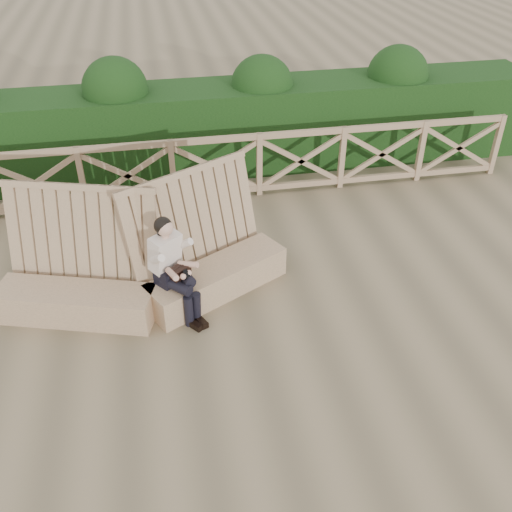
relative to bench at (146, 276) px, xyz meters
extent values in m
plane|color=brown|center=(1.23, -0.96, -0.39)|extent=(60.00, 60.00, 0.00)
cube|color=olive|center=(-0.88, -0.16, -0.18)|extent=(1.99, 1.05, 0.41)
cube|color=olive|center=(-0.80, 0.09, 0.40)|extent=(1.97, 0.99, 1.53)
cube|color=olive|center=(0.89, 0.01, -0.18)|extent=(1.93, 1.36, 0.41)
cube|color=olive|center=(0.76, 0.25, 0.40)|extent=(1.90, 1.30, 1.53)
cube|color=black|center=(0.29, -0.21, 0.13)|extent=(0.41, 0.40, 0.21)
cube|color=beige|center=(0.26, -0.17, 0.45)|extent=(0.46, 0.44, 0.49)
sphere|color=tan|center=(0.29, -0.21, 0.80)|extent=(0.28, 0.28, 0.20)
sphere|color=black|center=(0.27, -0.18, 0.82)|extent=(0.30, 0.30, 0.21)
cylinder|color=black|center=(0.35, -0.42, 0.11)|extent=(0.38, 0.42, 0.14)
cylinder|color=black|center=(0.46, -0.31, 0.18)|extent=(0.38, 0.43, 0.15)
cylinder|color=black|center=(0.47, -0.58, -0.18)|extent=(0.16, 0.16, 0.41)
cylinder|color=black|center=(0.57, -0.53, -0.18)|extent=(0.16, 0.16, 0.41)
cube|color=black|center=(0.52, -0.65, -0.35)|extent=(0.21, 0.23, 0.07)
cube|color=black|center=(0.61, -0.60, -0.35)|extent=(0.21, 0.23, 0.07)
cube|color=black|center=(0.41, -0.33, 0.22)|extent=(0.29, 0.27, 0.17)
cube|color=black|center=(0.49, -0.46, 0.28)|extent=(0.10, 0.11, 0.11)
cube|color=#987B58|center=(1.23, 2.54, 0.66)|extent=(10.10, 0.07, 0.10)
cube|color=#987B58|center=(1.23, 2.54, -0.27)|extent=(10.10, 0.07, 0.10)
cube|color=black|center=(1.23, 3.74, 0.36)|extent=(12.00, 1.20, 1.50)
camera|label=1|loc=(0.28, -5.93, 4.30)|focal=40.00mm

